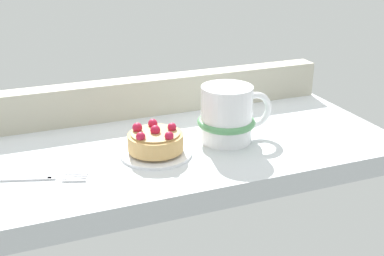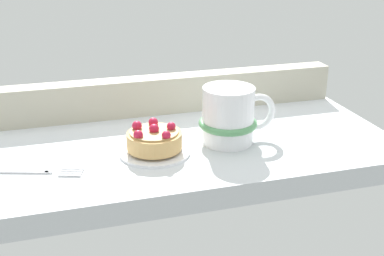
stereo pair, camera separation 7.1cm
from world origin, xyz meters
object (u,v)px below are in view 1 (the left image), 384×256
object	(u,v)px
coffee_mug	(228,115)
dessert_fork	(30,178)
dessert_plate	(156,152)
raspberry_tart	(155,140)

from	to	relation	value
coffee_mug	dessert_fork	world-z (taller)	coffee_mug
dessert_plate	dessert_fork	bearing A→B (deg)	-175.29
coffee_mug	raspberry_tart	bearing A→B (deg)	-175.42
dessert_plate	coffee_mug	distance (cm)	14.36
dessert_plate	raspberry_tart	distance (cm)	2.16
dessert_plate	dessert_fork	world-z (taller)	dessert_plate
dessert_plate	dessert_fork	size ratio (longest dim) A/B	0.70
raspberry_tart	dessert_fork	xyz separation A→B (cm)	(-20.28, -1.70, -2.31)
raspberry_tart	coffee_mug	world-z (taller)	coffee_mug
raspberry_tart	dessert_fork	bearing A→B (deg)	-175.21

